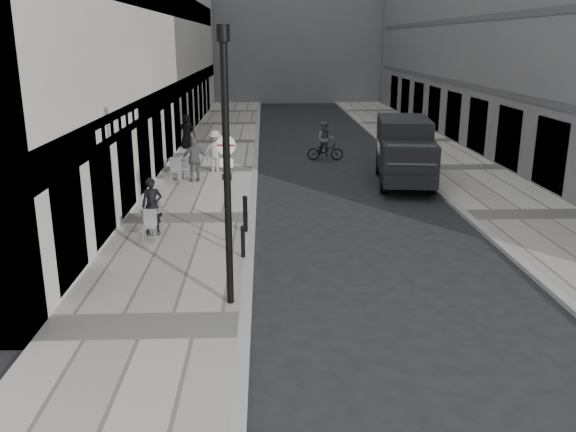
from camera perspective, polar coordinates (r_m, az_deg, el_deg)
The scene contains 16 objects.
ground at distance 10.08m, azimuth -4.55°, elevation -17.40°, with size 120.00×120.00×0.00m, color black.
sidewalk at distance 27.08m, azimuth -7.36°, elevation 4.26°, with size 4.00×60.00×0.12m, color #AAA79A.
far_sidewalk at distance 28.29m, azimuth 15.48°, elevation 4.32°, with size 4.00×60.00×0.12m, color #AAA79A.
walking_man at distance 18.13m, azimuth -12.60°, elevation 0.95°, with size 0.60×0.39×1.64m, color black.
sign_post at distance 16.64m, azimuth -5.76°, elevation 4.05°, with size 0.53×0.13×3.09m.
lamppost at distance 12.38m, azimuth -5.78°, elevation 5.56°, with size 0.26×0.26×5.74m.
bollard_near at distance 15.84m, azimuth -4.24°, elevation -2.48°, with size 0.11×0.11×0.80m, color black.
bollard_far at distance 17.93m, azimuth -4.01°, elevation 0.11°, with size 0.14×0.14×1.01m, color black.
panel_van at distance 24.87m, azimuth 10.86°, elevation 6.26°, with size 2.67×5.59×2.53m.
cyclist at distance 29.45m, azimuth 3.50°, elevation 6.63°, with size 1.76×0.75×1.85m.
pedestrian_a at distance 24.54m, azimuth -8.71°, elevation 5.23°, with size 1.03×0.43×1.76m, color #515155.
pedestrian_b at distance 26.39m, azimuth -6.82°, elevation 6.06°, with size 1.14×0.66×1.76m, color gray.
pedestrian_c at distance 32.45m, azimuth -9.44°, elevation 7.82°, with size 0.86×0.56×1.75m, color black.
cafe_table_near at distance 17.99m, azimuth -12.50°, elevation -0.38°, with size 0.69×1.56×0.89m.
cafe_table_mid at distance 25.56m, azimuth -9.49°, elevation 4.71°, with size 0.74×1.67×0.95m.
cafe_table_far at distance 25.03m, azimuth -10.30°, elevation 4.50°, with size 0.79×1.77×1.01m.
Camera 1 is at (0.44, -8.40, 5.56)m, focal length 38.00 mm.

